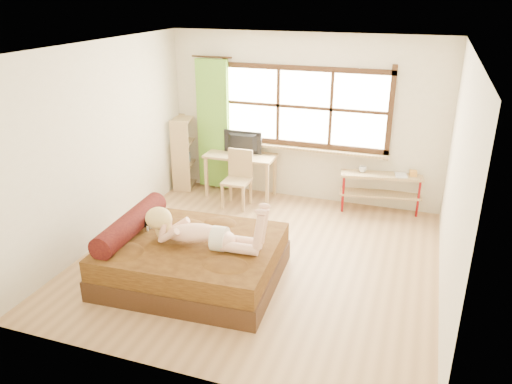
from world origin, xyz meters
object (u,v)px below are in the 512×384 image
at_px(kitten, 143,220).
at_px(chair, 238,175).
at_px(desk, 240,160).
at_px(woman, 201,221).
at_px(pipe_shelf, 382,184).
at_px(bookshelf, 184,152).
at_px(bed, 189,258).

height_order(kitten, chair, chair).
bearing_deg(desk, woman, -78.95).
relative_size(kitten, pipe_shelf, 0.24).
height_order(woman, chair, woman).
distance_m(kitten, chair, 2.25).
bearing_deg(kitten, pipe_shelf, 42.28).
height_order(kitten, desk, kitten).
xyz_separation_m(chair, pipe_shelf, (2.22, 0.49, -0.05)).
distance_m(kitten, desk, 2.59).
distance_m(kitten, bookshelf, 2.74).
relative_size(kitten, desk, 0.26).
height_order(bed, chair, chair).
xyz_separation_m(kitten, pipe_shelf, (2.65, 2.69, -0.18)).
relative_size(desk, bookshelf, 0.93).
bearing_deg(pipe_shelf, bed, -134.90).
bearing_deg(kitten, desk, 79.52).
bearing_deg(desk, chair, -74.89).
height_order(woman, kitten, woman).
xyz_separation_m(chair, bookshelf, (-1.19, 0.43, 0.13)).
bearing_deg(bookshelf, desk, -16.38).
height_order(woman, desk, woman).
distance_m(desk, chair, 0.40).
bearing_deg(desk, bed, -82.96).
height_order(bed, kitten, bed).
distance_m(bed, bookshelf, 3.10).
bearing_deg(bed, chair, 92.77).
distance_m(woman, pipe_shelf, 3.37).
bearing_deg(bed, pipe_shelf, 51.49).
xyz_separation_m(bed, desk, (-0.34, 2.67, 0.36)).
bearing_deg(kitten, chair, 75.80).
height_order(bed, woman, woman).
bearing_deg(chair, bookshelf, 159.92).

